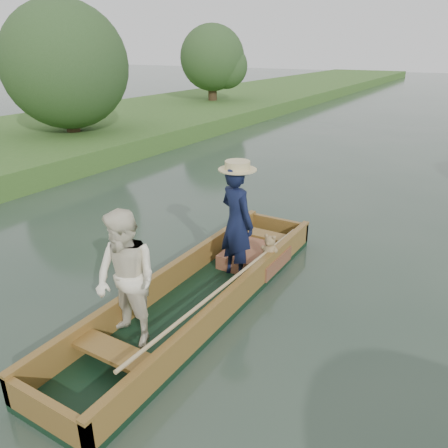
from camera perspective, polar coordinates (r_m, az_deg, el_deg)
The scene contains 3 objects.
ground at distance 5.97m, azimuth -3.00°, elevation -10.36°, with size 120.00×120.00×0.00m, color #283D30.
trees_far at distance 13.74m, azimuth 4.24°, elevation 19.59°, with size 21.82×14.09×4.59m.
punt at distance 5.63m, azimuth -3.96°, elevation -5.96°, with size 1.19×5.00×1.78m.
Camera 1 is at (2.84, -4.16, 3.22)m, focal length 35.00 mm.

